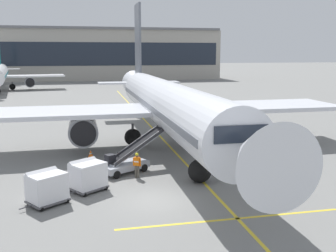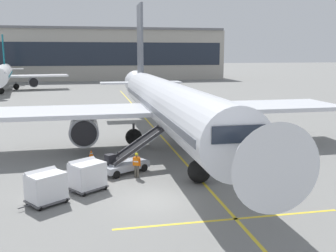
{
  "view_description": "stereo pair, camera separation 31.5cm",
  "coord_description": "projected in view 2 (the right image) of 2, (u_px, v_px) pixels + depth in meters",
  "views": [
    {
      "loc": [
        -3.74,
        -21.07,
        8.35
      ],
      "look_at": [
        2.12,
        5.91,
        3.2
      ],
      "focal_mm": 41.93,
      "sensor_mm": 36.0,
      "label": 1
    },
    {
      "loc": [
        -3.43,
        -21.14,
        8.35
      ],
      "look_at": [
        2.12,
        5.91,
        3.2
      ],
      "focal_mm": 41.93,
      "sensor_mm": 36.0,
      "label": 2
    }
  ],
  "objects": [
    {
      "name": "belt_loader",
      "position": [
        127.0,
        160.0,
        27.87
      ],
      "size": [
        5.24,
        3.77,
        2.94
      ],
      "color": "#A3A8B2",
      "rests_on": "ground"
    },
    {
      "name": "ground_plane",
      "position": [
        153.0,
        200.0,
        22.57
      ],
      "size": [
        600.0,
        600.0,
        0.0
      ],
      "primitive_type": "plane",
      "color": "slate"
    },
    {
      "name": "ground_crew_by_carts",
      "position": [
        137.0,
        163.0,
        26.54
      ],
      "size": [
        0.51,
        0.39,
        1.74
      ],
      "color": "#514C42",
      "rests_on": "ground"
    },
    {
      "name": "ground_crew_marshaller",
      "position": [
        89.0,
        177.0,
        23.71
      ],
      "size": [
        0.43,
        0.44,
        1.74
      ],
      "color": "#333847",
      "rests_on": "ground"
    },
    {
      "name": "ground_crew_by_loader",
      "position": [
        101.0,
        172.0,
        24.52
      ],
      "size": [
        0.43,
        0.45,
        1.74
      ],
      "color": "#514C42",
      "rests_on": "ground"
    },
    {
      "name": "baggage_cart_lead",
      "position": [
        87.0,
        175.0,
        24.08
      ],
      "size": [
        2.69,
        2.46,
        1.91
      ],
      "color": "#515156",
      "rests_on": "ground"
    },
    {
      "name": "safety_cone_engine_keepout",
      "position": [
        91.0,
        154.0,
        31.69
      ],
      "size": [
        0.58,
        0.58,
        0.66
      ],
      "color": "black",
      "rests_on": "ground"
    },
    {
      "name": "distant_airplane",
      "position": [
        2.0,
        74.0,
        88.59
      ],
      "size": [
        29.25,
        38.41,
        13.04
      ],
      "color": "white",
      "rests_on": "ground"
    },
    {
      "name": "baggage_cart_second",
      "position": [
        46.0,
        186.0,
        21.96
      ],
      "size": [
        2.69,
        2.46,
        1.91
      ],
      "color": "#515156",
      "rests_on": "ground"
    },
    {
      "name": "apron_guidance_line_lead_in",
      "position": [
        172.0,
        148.0,
        35.11
      ],
      "size": [
        0.2,
        110.0,
        0.01
      ],
      "color": "yellow",
      "rests_on": "ground"
    },
    {
      "name": "apron_guidance_line_stop_bar",
      "position": [
        230.0,
        219.0,
        20.0
      ],
      "size": [
        12.0,
        0.2,
        0.01
      ],
      "color": "yellow",
      "rests_on": "ground"
    },
    {
      "name": "terminal_building",
      "position": [
        67.0,
        54.0,
        125.84
      ],
      "size": [
        99.04,
        21.44,
        16.07
      ],
      "color": "#A8A399",
      "rests_on": "ground"
    },
    {
      "name": "parked_airplane",
      "position": [
        167.0,
        104.0,
        35.06
      ],
      "size": [
        32.37,
        42.52,
        14.48
      ],
      "color": "silver",
      "rests_on": "ground"
    }
  ]
}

